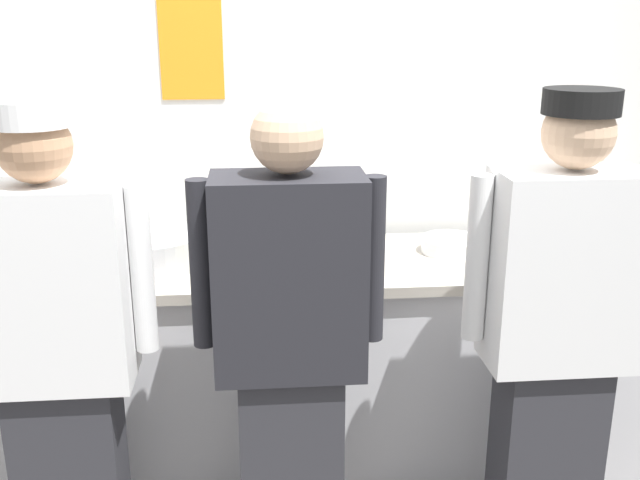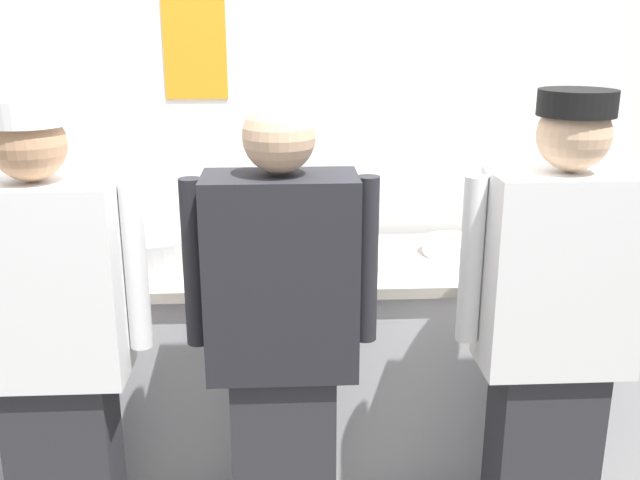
{
  "view_description": "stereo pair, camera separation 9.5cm",
  "coord_description": "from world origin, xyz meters",
  "px_view_note": "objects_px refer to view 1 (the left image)",
  "views": [
    {
      "loc": [
        -0.15,
        -2.32,
        1.83
      ],
      "look_at": [
        0.09,
        0.37,
        1.0
      ],
      "focal_mm": 40.6,
      "sensor_mm": 36.0,
      "label": 1
    },
    {
      "loc": [
        -0.06,
        -2.33,
        1.83
      ],
      "look_at": [
        0.09,
        0.37,
        1.0
      ],
      "focal_mm": 40.6,
      "sensor_mm": 36.0,
      "label": 2
    }
  ],
  "objects_px": {
    "squeeze_bottle_primary": "(72,254)",
    "sheet_tray": "(317,256)",
    "chef_far_right": "(557,334)",
    "plate_stack_front": "(531,241)",
    "ramekin_orange_sauce": "(621,256)",
    "chef_center": "(290,348)",
    "squeeze_bottle_secondary": "(241,255)",
    "plate_stack_rear": "(451,245)",
    "mixing_bowl_steel": "(151,250)",
    "squeeze_bottle_spare": "(212,257)",
    "chef_near_left": "(58,353)"
  },
  "relations": [
    {
      "from": "squeeze_bottle_primary",
      "to": "sheet_tray",
      "type": "bearing_deg",
      "value": 9.81
    },
    {
      "from": "chef_far_right",
      "to": "plate_stack_front",
      "type": "xyz_separation_m",
      "value": [
        0.17,
        0.69,
        0.09
      ]
    },
    {
      "from": "sheet_tray",
      "to": "ramekin_orange_sauce",
      "type": "relative_size",
      "value": 4.1
    },
    {
      "from": "chef_far_right",
      "to": "sheet_tray",
      "type": "xyz_separation_m",
      "value": [
        -0.71,
        0.66,
        0.06
      ]
    },
    {
      "from": "chef_center",
      "to": "squeeze_bottle_secondary",
      "type": "height_order",
      "value": "chef_center"
    },
    {
      "from": "chef_center",
      "to": "squeeze_bottle_secondary",
      "type": "distance_m",
      "value": 0.48
    },
    {
      "from": "plate_stack_rear",
      "to": "chef_far_right",
      "type": "bearing_deg",
      "value": -77.4
    },
    {
      "from": "chef_far_right",
      "to": "plate_stack_front",
      "type": "height_order",
      "value": "chef_far_right"
    },
    {
      "from": "mixing_bowl_steel",
      "to": "squeeze_bottle_primary",
      "type": "distance_m",
      "value": 0.29
    },
    {
      "from": "chef_center",
      "to": "squeeze_bottle_secondary",
      "type": "relative_size",
      "value": 7.89
    },
    {
      "from": "chef_far_right",
      "to": "plate_stack_front",
      "type": "relative_size",
      "value": 6.83
    },
    {
      "from": "squeeze_bottle_primary",
      "to": "squeeze_bottle_secondary",
      "type": "relative_size",
      "value": 1.01
    },
    {
      "from": "chef_far_right",
      "to": "squeeze_bottle_spare",
      "type": "relative_size",
      "value": 9.11
    },
    {
      "from": "squeeze_bottle_spare",
      "to": "ramekin_orange_sauce",
      "type": "height_order",
      "value": "squeeze_bottle_spare"
    },
    {
      "from": "mixing_bowl_steel",
      "to": "squeeze_bottle_spare",
      "type": "xyz_separation_m",
      "value": [
        0.24,
        -0.17,
        0.02
      ]
    },
    {
      "from": "squeeze_bottle_spare",
      "to": "chef_far_right",
      "type": "bearing_deg",
      "value": -23.18
    },
    {
      "from": "chef_far_right",
      "to": "squeeze_bottle_spare",
      "type": "distance_m",
      "value": 1.2
    },
    {
      "from": "chef_near_left",
      "to": "ramekin_orange_sauce",
      "type": "relative_size",
      "value": 15.05
    },
    {
      "from": "chef_near_left",
      "to": "squeeze_bottle_spare",
      "type": "height_order",
      "value": "chef_near_left"
    },
    {
      "from": "squeeze_bottle_spare",
      "to": "plate_stack_front",
      "type": "bearing_deg",
      "value": 9.92
    },
    {
      "from": "plate_stack_front",
      "to": "squeeze_bottle_primary",
      "type": "distance_m",
      "value": 1.78
    },
    {
      "from": "chef_center",
      "to": "chef_far_right",
      "type": "height_order",
      "value": "chef_far_right"
    },
    {
      "from": "chef_near_left",
      "to": "squeeze_bottle_primary",
      "type": "distance_m",
      "value": 0.51
    },
    {
      "from": "mixing_bowl_steel",
      "to": "squeeze_bottle_primary",
      "type": "bearing_deg",
      "value": -151.4
    },
    {
      "from": "squeeze_bottle_primary",
      "to": "plate_stack_front",
      "type": "bearing_deg",
      "value": 6.03
    },
    {
      "from": "plate_stack_rear",
      "to": "ramekin_orange_sauce",
      "type": "distance_m",
      "value": 0.65
    },
    {
      "from": "squeeze_bottle_spare",
      "to": "squeeze_bottle_secondary",
      "type": "bearing_deg",
      "value": -14.1
    },
    {
      "from": "mixing_bowl_steel",
      "to": "squeeze_bottle_spare",
      "type": "bearing_deg",
      "value": -35.84
    },
    {
      "from": "squeeze_bottle_primary",
      "to": "squeeze_bottle_spare",
      "type": "xyz_separation_m",
      "value": [
        0.5,
        -0.04,
        -0.01
      ]
    },
    {
      "from": "chef_far_right",
      "to": "squeeze_bottle_primary",
      "type": "height_order",
      "value": "chef_far_right"
    },
    {
      "from": "squeeze_bottle_secondary",
      "to": "chef_far_right",
      "type": "bearing_deg",
      "value": -24.06
    },
    {
      "from": "chef_near_left",
      "to": "plate_stack_rear",
      "type": "distance_m",
      "value": 1.55
    },
    {
      "from": "chef_near_left",
      "to": "chef_far_right",
      "type": "xyz_separation_m",
      "value": [
        1.54,
        -0.03,
        0.01
      ]
    },
    {
      "from": "chef_far_right",
      "to": "squeeze_bottle_secondary",
      "type": "bearing_deg",
      "value": 155.94
    },
    {
      "from": "squeeze_bottle_primary",
      "to": "ramekin_orange_sauce",
      "type": "height_order",
      "value": "squeeze_bottle_primary"
    },
    {
      "from": "chef_center",
      "to": "ramekin_orange_sauce",
      "type": "bearing_deg",
      "value": 21.0
    },
    {
      "from": "squeeze_bottle_secondary",
      "to": "ramekin_orange_sauce",
      "type": "distance_m",
      "value": 1.47
    },
    {
      "from": "chef_near_left",
      "to": "squeeze_bottle_spare",
      "type": "bearing_deg",
      "value": 44.83
    },
    {
      "from": "mixing_bowl_steel",
      "to": "squeeze_bottle_primary",
      "type": "relative_size",
      "value": 1.93
    },
    {
      "from": "chef_far_right",
      "to": "plate_stack_rear",
      "type": "xyz_separation_m",
      "value": [
        -0.16,
        0.71,
        0.08
      ]
    },
    {
      "from": "sheet_tray",
      "to": "squeeze_bottle_spare",
      "type": "bearing_deg",
      "value": -154.29
    },
    {
      "from": "ramekin_orange_sauce",
      "to": "sheet_tray",
      "type": "bearing_deg",
      "value": 173.66
    },
    {
      "from": "chef_center",
      "to": "plate_stack_front",
      "type": "height_order",
      "value": "chef_center"
    },
    {
      "from": "chef_far_right",
      "to": "plate_stack_rear",
      "type": "height_order",
      "value": "chef_far_right"
    },
    {
      "from": "plate_stack_rear",
      "to": "mixing_bowl_steel",
      "type": "distance_m",
      "value": 1.19
    },
    {
      "from": "sheet_tray",
      "to": "squeeze_bottle_spare",
      "type": "height_order",
      "value": "squeeze_bottle_spare"
    },
    {
      "from": "plate_stack_front",
      "to": "mixing_bowl_steel",
      "type": "distance_m",
      "value": 1.51
    },
    {
      "from": "sheet_tray",
      "to": "chef_far_right",
      "type": "bearing_deg",
      "value": -43.13
    },
    {
      "from": "squeeze_bottle_primary",
      "to": "squeeze_bottle_spare",
      "type": "height_order",
      "value": "squeeze_bottle_primary"
    },
    {
      "from": "chef_near_left",
      "to": "plate_stack_rear",
      "type": "height_order",
      "value": "chef_near_left"
    }
  ]
}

